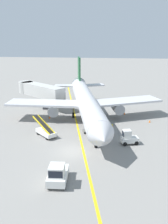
% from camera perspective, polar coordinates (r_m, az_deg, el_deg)
% --- Properties ---
extents(ground_plane, '(300.00, 300.00, 0.00)m').
position_cam_1_polar(ground_plane, '(33.22, -2.56, -8.97)').
color(ground_plane, gray).
extents(taxi_line_yellow, '(19.05, 77.84, 0.01)m').
position_cam_1_polar(taxi_line_yellow, '(37.69, -0.94, -5.70)').
color(taxi_line_yellow, yellow).
rests_on(taxi_line_yellow, ground).
extents(airliner, '(27.93, 34.97, 10.10)m').
position_cam_1_polar(airliner, '(44.39, 0.43, 2.45)').
color(airliner, silver).
rests_on(airliner, ground).
extents(jet_bridge, '(11.82, 9.54, 4.85)m').
position_cam_1_polar(jet_bridge, '(54.22, -10.50, 4.96)').
color(jet_bridge, beige).
rests_on(jet_bridge, ground).
extents(pushback_tug, '(2.17, 3.74, 2.20)m').
position_cam_1_polar(pushback_tug, '(26.39, -6.05, -13.94)').
color(pushback_tug, silver).
rests_on(pushback_tug, ground).
extents(baggage_tug_near_wing, '(2.67, 1.93, 2.10)m').
position_cam_1_polar(baggage_tug_near_wing, '(35.49, 10.14, -5.84)').
color(baggage_tug_near_wing, silver).
rests_on(baggage_tug_near_wing, ground).
extents(belt_loader_forward_hold, '(4.49, 4.34, 2.59)m').
position_cam_1_polar(belt_loader_forward_hold, '(38.25, -8.80, -4.31)').
color(belt_loader_forward_hold, silver).
rests_on(belt_loader_forward_hold, ground).
extents(baggage_cart_loaded, '(3.84, 2.19, 0.94)m').
position_cam_1_polar(baggage_cart_loaded, '(38.76, 2.02, -4.32)').
color(baggage_cart_loaded, '#A5A5A8').
rests_on(baggage_cart_loaded, ground).
extents(ground_crew_marshaller, '(0.36, 0.24, 1.70)m').
position_cam_1_polar(ground_crew_marshaller, '(38.49, 6.39, -3.86)').
color(ground_crew_marshaller, '#26262D').
rests_on(ground_crew_marshaller, ground).
extents(safety_cone_nose_left, '(0.36, 0.36, 0.44)m').
position_cam_1_polar(safety_cone_nose_left, '(45.33, 14.79, -2.04)').
color(safety_cone_nose_left, orange).
rests_on(safety_cone_nose_left, ground).
extents(safety_cone_wingtip_left, '(0.36, 0.36, 0.44)m').
position_cam_1_polar(safety_cone_wingtip_left, '(48.94, 9.25, -0.29)').
color(safety_cone_wingtip_left, orange).
rests_on(safety_cone_wingtip_left, ground).
extents(safety_cone_wingtip_right, '(0.36, 0.36, 0.44)m').
position_cam_1_polar(safety_cone_wingtip_right, '(46.46, -7.88, -1.16)').
color(safety_cone_wingtip_right, orange).
rests_on(safety_cone_wingtip_right, ground).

